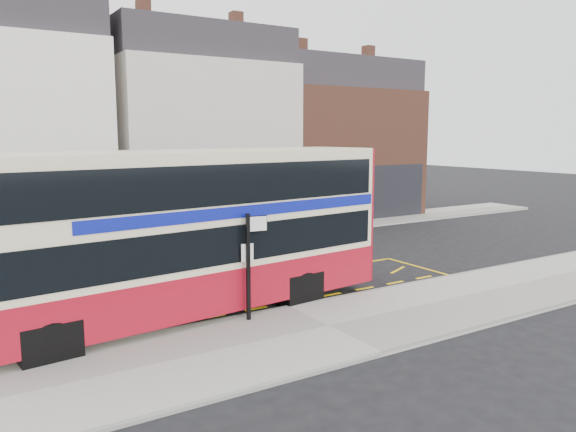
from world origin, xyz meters
TOP-DOWN VIEW (x-y plane):
  - ground at (0.00, 0.00)m, footprint 120.00×120.00m
  - pavement at (0.00, -2.30)m, footprint 40.00×4.00m
  - kerb at (0.00, -0.38)m, footprint 40.00×0.15m
  - far_pavement at (0.00, 11.00)m, footprint 50.00×3.00m
  - road_markings at (0.00, 1.60)m, footprint 14.00×3.40m
  - terrace_left at (-5.50, 14.99)m, footprint 8.00×8.01m
  - terrace_green_shop at (3.50, 14.99)m, footprint 9.00×8.01m
  - terrace_right at (12.50, 14.99)m, footprint 9.00×8.01m
  - double_decker_bus at (-2.44, 0.60)m, footprint 11.58×3.81m
  - bus_stop_post at (-1.44, -0.81)m, footprint 0.69×0.19m
  - car_grey at (-2.28, 9.54)m, footprint 4.08×2.23m
  - car_white at (5.59, 8.23)m, footprint 4.46×2.19m
  - street_tree_right at (6.83, 12.35)m, footprint 2.56×2.56m

SIDE VIEW (x-z plane):
  - ground at x=0.00m, z-range 0.00..0.00m
  - road_markings at x=0.00m, z-range 0.00..0.01m
  - pavement at x=0.00m, z-range 0.00..0.15m
  - kerb at x=0.00m, z-range 0.00..0.15m
  - far_pavement at x=0.00m, z-range 0.00..0.15m
  - car_white at x=5.59m, z-range 0.00..1.25m
  - car_grey at x=-2.28m, z-range 0.00..1.27m
  - bus_stop_post at x=-1.44m, z-range 0.45..3.26m
  - double_decker_bus at x=-2.44m, z-range 0.12..4.66m
  - street_tree_right at x=6.83m, z-range 1.00..6.54m
  - terrace_right at x=12.50m, z-range -0.58..9.72m
  - terrace_green_shop at x=3.50m, z-range -0.58..10.72m
  - terrace_left at x=-5.50m, z-range -0.58..11.22m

